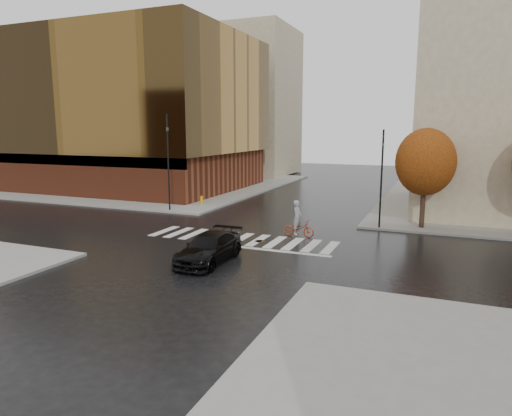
{
  "coord_description": "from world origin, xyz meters",
  "views": [
    {
      "loc": [
        11.09,
        -24.08,
        6.66
      ],
      "look_at": [
        1.05,
        0.32,
        2.0
      ],
      "focal_mm": 32.0,
      "sensor_mm": 36.0,
      "label": 1
    }
  ],
  "objects_px": {
    "traffic_light_nw": "(168,156)",
    "traffic_light_ne": "(382,174)",
    "sedan": "(209,248)",
    "cyclist": "(298,224)",
    "fire_hydrant": "(202,200)"
  },
  "relations": [
    {
      "from": "traffic_light_nw",
      "to": "traffic_light_ne",
      "type": "xyz_separation_m",
      "value": [
        16.42,
        -0.26,
        -0.78
      ]
    },
    {
      "from": "sedan",
      "to": "cyclist",
      "type": "relative_size",
      "value": 2.16
    },
    {
      "from": "sedan",
      "to": "fire_hydrant",
      "type": "distance_m",
      "value": 16.82
    },
    {
      "from": "traffic_light_nw",
      "to": "traffic_light_ne",
      "type": "relative_size",
      "value": 1.18
    },
    {
      "from": "traffic_light_ne",
      "to": "sedan",
      "type": "bearing_deg",
      "value": 54.46
    },
    {
      "from": "traffic_light_nw",
      "to": "fire_hydrant",
      "type": "distance_m",
      "value": 5.33
    },
    {
      "from": "traffic_light_nw",
      "to": "cyclist",
      "type": "bearing_deg",
      "value": 64.84
    },
    {
      "from": "fire_hydrant",
      "to": "cyclist",
      "type": "bearing_deg",
      "value": -34.72
    },
    {
      "from": "cyclist",
      "to": "traffic_light_nw",
      "type": "distance_m",
      "value": 13.28
    },
    {
      "from": "cyclist",
      "to": "fire_hydrant",
      "type": "relative_size",
      "value": 3.12
    },
    {
      "from": "cyclist",
      "to": "traffic_light_ne",
      "type": "relative_size",
      "value": 0.35
    },
    {
      "from": "sedan",
      "to": "traffic_light_nw",
      "type": "height_order",
      "value": "traffic_light_nw"
    },
    {
      "from": "cyclist",
      "to": "traffic_light_ne",
      "type": "xyz_separation_m",
      "value": [
        4.38,
        3.95,
        2.93
      ]
    },
    {
      "from": "sedan",
      "to": "cyclist",
      "type": "bearing_deg",
      "value": 68.79
    },
    {
      "from": "traffic_light_ne",
      "to": "fire_hydrant",
      "type": "relative_size",
      "value": 8.81
    }
  ]
}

